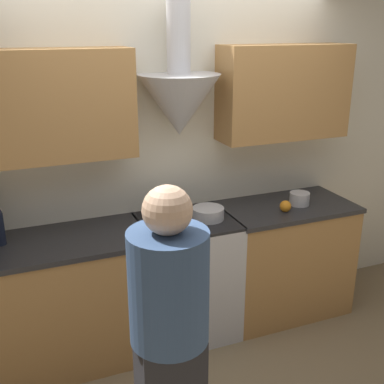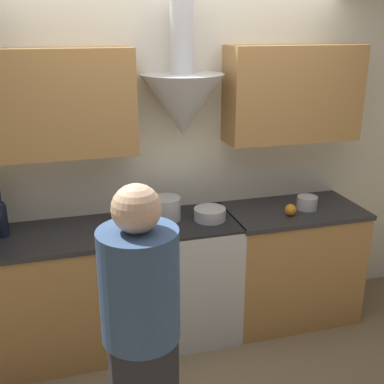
{
  "view_description": "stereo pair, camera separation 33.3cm",
  "coord_description": "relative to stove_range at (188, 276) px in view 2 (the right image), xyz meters",
  "views": [
    {
      "loc": [
        -1.17,
        -2.66,
        2.29
      ],
      "look_at": [
        0.0,
        0.25,
        1.19
      ],
      "focal_mm": 45.0,
      "sensor_mm": 36.0,
      "label": 1
    },
    {
      "loc": [
        -0.86,
        -2.77,
        2.29
      ],
      "look_at": [
        0.0,
        0.25,
        1.19
      ],
      "focal_mm": 45.0,
      "sensor_mm": 36.0,
      "label": 2
    }
  ],
  "objects": [
    {
      "name": "mixing_bowl",
      "position": [
        0.15,
        -0.04,
        0.51
      ],
      "size": [
        0.23,
        0.23,
        0.09
      ],
      "color": "silver",
      "rests_on": "stove_range"
    },
    {
      "name": "orange_fruit",
      "position": [
        0.76,
        -0.12,
        0.51
      ],
      "size": [
        0.09,
        0.09,
        0.09
      ],
      "color": "orange",
      "rests_on": "counter_right"
    },
    {
      "name": "stove_range",
      "position": [
        0.0,
        0.0,
        0.0
      ],
      "size": [
        0.68,
        0.6,
        0.94
      ],
      "color": "silver",
      "rests_on": "ground_plane"
    },
    {
      "name": "wall_back",
      "position": [
        -0.08,
        0.26,
        1.0
      ],
      "size": [
        8.4,
        0.58,
        2.6
      ],
      "color": "silver",
      "rests_on": "ground_plane"
    },
    {
      "name": "ground_plane",
      "position": [
        0.0,
        -0.35,
        -0.47
      ],
      "size": [
        12.0,
        12.0,
        0.0
      ],
      "primitive_type": "plane",
      "color": "#847051"
    },
    {
      "name": "counter_right",
      "position": [
        0.85,
        -0.0,
        -0.0
      ],
      "size": [
        1.04,
        0.62,
        0.94
      ],
      "color": "#B27F47",
      "rests_on": "ground_plane"
    },
    {
      "name": "stock_pot",
      "position": [
        -0.15,
        0.06,
        0.55
      ],
      "size": [
        0.22,
        0.22,
        0.17
      ],
      "color": "silver",
      "rests_on": "stove_range"
    },
    {
      "name": "person_foreground_left",
      "position": [
        -0.57,
        -1.23,
        0.44
      ],
      "size": [
        0.36,
        0.36,
        1.66
      ],
      "color": "#28282D",
      "rests_on": "ground_plane"
    },
    {
      "name": "saucepan",
      "position": [
        0.94,
        -0.03,
        0.52
      ],
      "size": [
        0.16,
        0.16,
        0.1
      ],
      "color": "silver",
      "rests_on": "counter_right"
    },
    {
      "name": "wine_bottle_5",
      "position": [
        -1.27,
        0.07,
        0.61
      ],
      "size": [
        0.08,
        0.08,
        0.35
      ],
      "color": "black",
      "rests_on": "counter_left"
    },
    {
      "name": "counter_left",
      "position": [
        -1.08,
        -0.0,
        -0.0
      ],
      "size": [
        1.5,
        0.62,
        0.94
      ],
      "color": "#B27F47",
      "rests_on": "ground_plane"
    }
  ]
}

